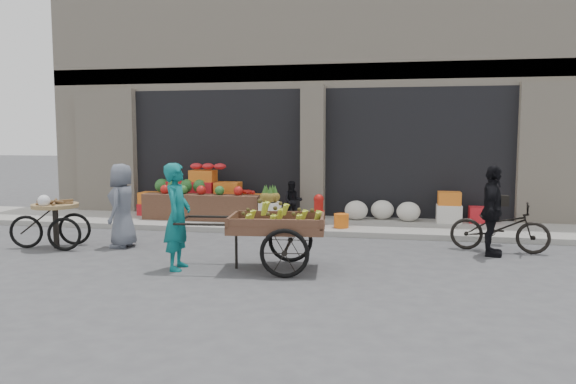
% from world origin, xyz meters
% --- Properties ---
extents(ground, '(80.00, 80.00, 0.00)m').
position_xyz_m(ground, '(0.00, 0.00, 0.00)').
color(ground, '#424244').
rests_on(ground, ground).
extents(sidewalk, '(18.00, 2.20, 0.12)m').
position_xyz_m(sidewalk, '(0.00, 4.10, 0.06)').
color(sidewalk, gray).
rests_on(sidewalk, ground).
extents(building, '(14.00, 6.45, 7.00)m').
position_xyz_m(building, '(0.00, 8.03, 3.37)').
color(building, beige).
rests_on(building, ground).
extents(fruit_display, '(3.10, 1.12, 1.24)m').
position_xyz_m(fruit_display, '(-2.48, 4.38, 0.67)').
color(fruit_display, red).
rests_on(fruit_display, sidewalk).
extents(pineapple_bin, '(0.52, 0.52, 0.50)m').
position_xyz_m(pineapple_bin, '(-0.75, 3.60, 0.37)').
color(pineapple_bin, silver).
rests_on(pineapple_bin, sidewalk).
extents(fire_hydrant, '(0.22, 0.22, 0.71)m').
position_xyz_m(fire_hydrant, '(0.35, 3.55, 0.50)').
color(fire_hydrant, '#A5140F').
rests_on(fire_hydrant, sidewalk).
extents(orange_bucket, '(0.32, 0.32, 0.30)m').
position_xyz_m(orange_bucket, '(0.85, 3.50, 0.27)').
color(orange_bucket, orange).
rests_on(orange_bucket, sidewalk).
extents(right_bay_goods, '(3.35, 0.60, 0.70)m').
position_xyz_m(right_bay_goods, '(2.61, 4.70, 0.41)').
color(right_bay_goods, silver).
rests_on(right_bay_goods, sidewalk).
extents(seated_person, '(0.51, 0.43, 0.93)m').
position_xyz_m(seated_person, '(-0.35, 4.20, 0.58)').
color(seated_person, black).
rests_on(seated_person, sidewalk).
extents(banana_cart, '(2.61, 1.29, 1.05)m').
position_xyz_m(banana_cart, '(0.14, 0.08, 0.77)').
color(banana_cart, brown).
rests_on(banana_cart, ground).
extents(vendor_woman, '(0.46, 0.65, 1.68)m').
position_xyz_m(vendor_woman, '(-1.35, -0.20, 0.84)').
color(vendor_woman, '#0D686A').
rests_on(vendor_woman, ground).
extents(tricycle_cart, '(1.46, 1.01, 0.95)m').
position_xyz_m(tricycle_cart, '(-4.23, 0.90, 0.57)').
color(tricycle_cart, '#9E7F51').
rests_on(tricycle_cart, ground).
extents(vendor_grey, '(0.57, 0.81, 1.58)m').
position_xyz_m(vendor_grey, '(-3.05, 1.24, 0.79)').
color(vendor_grey, slate).
rests_on(vendor_grey, ground).
extents(bicycle, '(1.79, 0.88, 0.90)m').
position_xyz_m(bicycle, '(3.85, 2.19, 0.45)').
color(bicycle, black).
rests_on(bicycle, ground).
extents(cyclist, '(0.54, 0.98, 1.59)m').
position_xyz_m(cyclist, '(3.65, 1.79, 0.79)').
color(cyclist, black).
rests_on(cyclist, ground).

